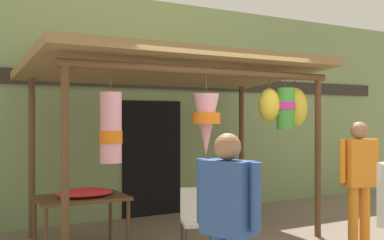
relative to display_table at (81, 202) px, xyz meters
name	(u,v)px	position (x,y,z in m)	size (l,w,h in m)	color
shop_facade	(141,108)	(1.54, 1.66, 1.26)	(12.46, 0.29, 3.76)	#7A9360
market_stall_canopy	(186,81)	(1.45, -0.15, 1.59)	(4.11, 2.39, 2.56)	brown
display_table	(81,202)	(0.00, 0.00, 0.00)	(1.12, 0.78, 0.70)	brown
flower_heap_on_table	(86,193)	(0.05, -0.06, 0.13)	(0.72, 0.50, 0.11)	red
folding_chair	(198,216)	(1.16, -0.97, -0.12)	(0.51, 0.51, 0.84)	beige
vendor_in_orange	(228,216)	(0.37, -2.81, 0.30)	(0.35, 0.56, 1.58)	#2D5193
shopper_by_bananas	(359,174)	(3.15, -1.68, 0.35)	(0.59, 0.29, 1.65)	orange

